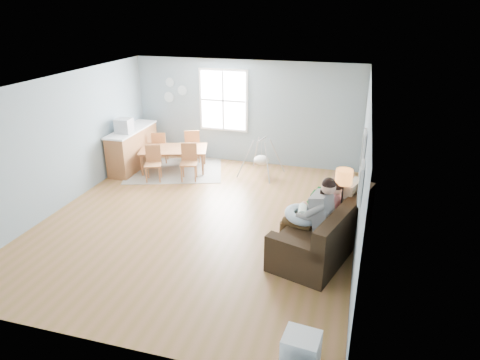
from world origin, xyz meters
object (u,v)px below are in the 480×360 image
(floor_lamp, at_px, (343,183))
(chair_nw, at_px, (160,146))
(chair_sw, at_px, (153,161))
(chair_ne, at_px, (192,144))
(monitor, at_px, (124,126))
(toddler, at_px, (329,202))
(counter, at_px, (133,148))
(sofa, at_px, (326,232))
(chair_se, at_px, (189,160))
(storage_cube, at_px, (300,351))
(baby_swing, at_px, (261,159))
(dining_table, at_px, (174,160))
(father, at_px, (312,214))

(floor_lamp, height_order, chair_nw, floor_lamp)
(chair_sw, height_order, chair_ne, chair_ne)
(monitor, bearing_deg, toddler, -22.47)
(toddler, xyz_separation_m, counter, (-5.20, 2.50, -0.28))
(sofa, relative_size, chair_se, 2.84)
(toddler, distance_m, floor_lamp, 0.43)
(storage_cube, distance_m, chair_se, 6.20)
(chair_se, xyz_separation_m, counter, (-1.70, 0.35, 0.03))
(monitor, relative_size, baby_swing, 0.35)
(dining_table, xyz_separation_m, chair_ne, (0.23, 0.69, 0.23))
(chair_sw, height_order, chair_nw, chair_nw)
(dining_table, relative_size, chair_nw, 1.93)
(chair_sw, relative_size, chair_se, 0.96)
(dining_table, height_order, chair_se, chair_se)
(storage_cube, relative_size, chair_ne, 0.51)
(dining_table, bearing_deg, sofa, -51.56)
(chair_se, xyz_separation_m, monitor, (-1.68, -0.00, 0.72))
(chair_ne, relative_size, counter, 0.49)
(chair_sw, distance_m, chair_ne, 1.46)
(chair_se, bearing_deg, father, -39.09)
(father, distance_m, monitor, 5.64)
(chair_sw, distance_m, counter, 1.08)
(father, height_order, chair_sw, father)
(baby_swing, bearing_deg, monitor, -167.84)
(counter, height_order, monitor, monitor)
(sofa, height_order, floor_lamp, floor_lamp)
(sofa, bearing_deg, floor_lamp, 53.51)
(toddler, bearing_deg, chair_se, 148.49)
(toddler, height_order, dining_table, toddler)
(father, distance_m, dining_table, 4.97)
(baby_swing, bearing_deg, counter, -173.86)
(chair_nw, height_order, chair_ne, chair_ne)
(chair_ne, bearing_deg, counter, -150.37)
(father, xyz_separation_m, storage_cube, (0.20, -2.47, -0.57))
(toddler, height_order, baby_swing, toddler)
(chair_nw, height_order, baby_swing, baby_swing)
(father, distance_m, floor_lamp, 0.79)
(chair_nw, distance_m, baby_swing, 2.82)
(toddler, distance_m, chair_se, 4.11)
(sofa, distance_m, toddler, 0.53)
(counter, bearing_deg, chair_se, -11.71)
(chair_sw, relative_size, chair_nw, 0.99)
(storage_cube, bearing_deg, chair_nw, 127.93)
(storage_cube, xyz_separation_m, chair_ne, (-3.83, 6.24, 0.29))
(toddler, relative_size, chair_sw, 1.14)
(monitor, height_order, baby_swing, monitor)
(floor_lamp, bearing_deg, monitor, 158.61)
(chair_ne, distance_m, monitor, 1.87)
(storage_cube, bearing_deg, chair_ne, 121.54)
(father, distance_m, toddler, 0.56)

